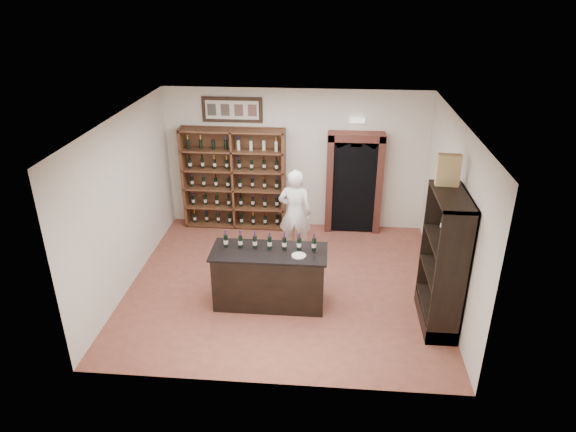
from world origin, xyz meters
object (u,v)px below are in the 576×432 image
object	(u,v)px
wine_shelf	(234,178)
tasting_counter	(270,278)
wine_crate	(448,170)
side_cabinet	(442,282)
shopkeeper	(295,213)
counter_bottle_0	(226,241)

from	to	relation	value
wine_shelf	tasting_counter	distance (m)	3.19
tasting_counter	wine_crate	bearing A→B (deg)	1.56
side_cabinet	shopkeeper	size ratio (longest dim) A/B	1.24
shopkeeper	wine_crate	bearing A→B (deg)	149.00
wine_crate	tasting_counter	bearing A→B (deg)	-173.96
tasting_counter	wine_crate	world-z (taller)	wine_crate
counter_bottle_0	wine_shelf	bearing A→B (deg)	97.60
side_cabinet	wine_crate	size ratio (longest dim) A/B	4.58
tasting_counter	counter_bottle_0	bearing A→B (deg)	173.11
counter_bottle_0	shopkeeper	distance (m)	1.96
wine_shelf	side_cabinet	size ratio (longest dim) A/B	1.00
wine_shelf	shopkeeper	size ratio (longest dim) A/B	1.24
tasting_counter	shopkeeper	xyz separation A→B (m)	(0.29, 1.74, 0.39)
wine_shelf	side_cabinet	world-z (taller)	same
wine_crate	side_cabinet	bearing A→B (deg)	-76.68
counter_bottle_0	wine_crate	distance (m)	3.64
side_cabinet	counter_bottle_0	bearing A→B (deg)	173.59
wine_shelf	tasting_counter	xyz separation A→B (m)	(1.10, -2.93, -0.61)
shopkeeper	wine_shelf	bearing A→B (deg)	-36.31
side_cabinet	shopkeeper	bearing A→B (deg)	139.94
counter_bottle_0	wine_crate	bearing A→B (deg)	-0.25
counter_bottle_0	shopkeeper	size ratio (longest dim) A/B	0.17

